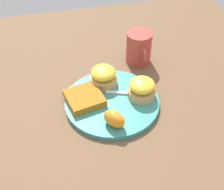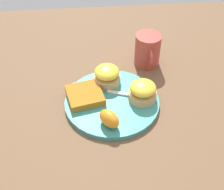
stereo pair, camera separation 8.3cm
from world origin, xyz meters
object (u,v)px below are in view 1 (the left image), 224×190
Objects in this scene: sandwich_benedict_left at (141,88)px; orange_wedge at (114,119)px; sandwich_benedict_right at (103,76)px; fork at (102,92)px; cup at (139,48)px; hashbrown_patty at (84,98)px.

sandwich_benedict_left is 0.13m from orange_wedge.
fork is (0.04, -0.01, -0.02)m from sandwich_benedict_right.
cup is at bearing 165.89° from sandwich_benedict_left.
cup is at bearing 125.61° from sandwich_benedict_right.
hashbrown_patty is at bearing -48.24° from sandwich_benedict_right.
orange_wedge is at bearing 2.11° from fork.
sandwich_benedict_left is 1.00× the size of sandwich_benedict_right.
sandwich_benedict_right is 0.16m from orange_wedge.
sandwich_benedict_right is 0.36× the size of fork.
fork is at bearing -47.27° from cup.
cup reaches higher than fork.
sandwich_benedict_left is 0.17m from cup.
orange_wedge is 0.12m from fork.
hashbrown_patty is 0.85× the size of cup.
sandwich_benedict_right reaches higher than orange_wedge.
sandwich_benedict_right is 0.09m from hashbrown_patty.
cup is (-0.26, 0.14, 0.02)m from orange_wedge.
orange_wedge reaches higher than hashbrown_patty.
hashbrown_patty is 0.25m from cup.
hashbrown_patty is 0.06m from fork.
sandwich_benedict_right is (-0.07, -0.09, 0.00)m from sandwich_benedict_left.
sandwich_benedict_right is 0.16m from cup.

